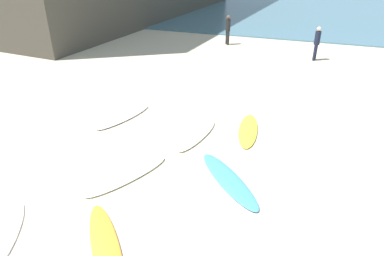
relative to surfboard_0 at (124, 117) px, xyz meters
The scene contains 11 objects.
ground_plane 5.13m from the surfboard_0, 74.14° to the right, with size 120.00×120.00×0.00m, color beige.
ocean_water 33.32m from the surfboard_0, 87.59° to the left, with size 120.00×40.00×0.08m, color slate.
surfboard_0 is the anchor object (origin of this frame).
surfboard_1 5.73m from the surfboard_0, 62.84° to the right, with size 0.51×2.58×0.09m, color orange.
surfboard_2 4.76m from the surfboard_0, 27.67° to the right, with size 0.58×2.53×0.08m, color #4A9ADF.
surfboard_3 3.45m from the surfboard_0, 57.97° to the right, with size 0.53×2.37×0.09m, color #E9EDCC.
surfboard_4 5.55m from the surfboard_0, 84.32° to the right, with size 0.57×2.12×0.07m, color silver.
surfboard_5 2.79m from the surfboard_0, ahead, with size 0.48×2.18×0.09m, color silver.
surfboard_6 4.16m from the surfboard_0, ahead, with size 0.57×2.28×0.08m, color yellow.
beachgoer_near 10.98m from the surfboard_0, 58.79° to the left, with size 0.32×0.34×1.67m.
beachgoer_mid 11.03m from the surfboard_0, 86.68° to the left, with size 0.39×0.39×1.69m.
Camera 1 is at (4.32, -3.91, 4.97)m, focal length 31.82 mm.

